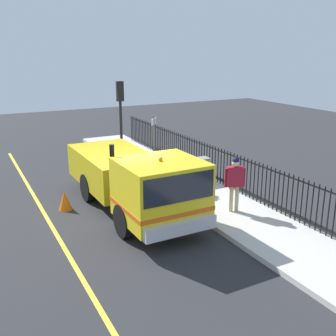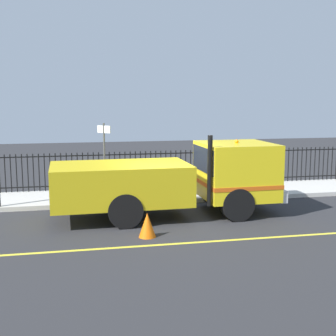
# 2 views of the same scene
# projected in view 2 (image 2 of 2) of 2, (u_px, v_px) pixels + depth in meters

# --- Properties ---
(ground_plane) EXTENTS (47.48, 47.48, 0.00)m
(ground_plane) POSITION_uv_depth(u_px,v_px,m) (167.00, 217.00, 13.57)
(ground_plane) COLOR #2B2B2D
(ground_plane) RESTS_ON ground
(sidewalk_slab) EXTENTS (2.48, 21.58, 0.15)m
(sidewalk_slab) POSITION_uv_depth(u_px,v_px,m) (151.00, 195.00, 16.28)
(sidewalk_slab) COLOR beige
(sidewalk_slab) RESTS_ON ground
(lane_marking) EXTENTS (0.12, 19.42, 0.01)m
(lane_marking) POSITION_uv_depth(u_px,v_px,m) (188.00, 243.00, 11.10)
(lane_marking) COLOR yellow
(lane_marking) RESTS_ON ground
(work_truck) EXTENTS (2.34, 6.79, 2.49)m
(work_truck) POSITION_uv_depth(u_px,v_px,m) (184.00, 176.00, 13.57)
(work_truck) COLOR yellow
(work_truck) RESTS_ON ground
(worker_standing) EXTENTS (0.60, 0.41, 1.77)m
(worker_standing) POSITION_uv_depth(u_px,v_px,m) (207.00, 161.00, 16.45)
(worker_standing) COLOR maroon
(worker_standing) RESTS_ON sidewalk_slab
(iron_fence) EXTENTS (0.04, 18.38, 1.37)m
(iron_fence) POSITION_uv_depth(u_px,v_px,m) (146.00, 169.00, 17.24)
(iron_fence) COLOR black
(iron_fence) RESTS_ON sidewalk_slab
(utility_cabinet) EXTENTS (0.85, 0.45, 0.90)m
(utility_cabinet) POSITION_uv_depth(u_px,v_px,m) (119.00, 179.00, 16.52)
(utility_cabinet) COLOR gray
(utility_cabinet) RESTS_ON sidewalk_slab
(traffic_cone) EXTENTS (0.44, 0.44, 0.63)m
(traffic_cone) POSITION_uv_depth(u_px,v_px,m) (147.00, 225.00, 11.54)
(traffic_cone) COLOR orange
(traffic_cone) RESTS_ON ground
(street_sign) EXTENTS (0.35, 0.39, 2.56)m
(street_sign) POSITION_uv_depth(u_px,v_px,m) (104.00, 153.00, 14.67)
(street_sign) COLOR #4C4C4C
(street_sign) RESTS_ON sidewalk_slab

